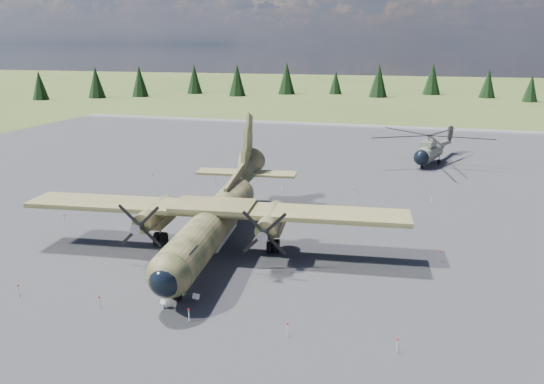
# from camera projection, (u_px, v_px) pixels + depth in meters

# --- Properties ---
(ground) EXTENTS (500.00, 500.00, 0.00)m
(ground) POSITION_uv_depth(u_px,v_px,m) (234.00, 240.00, 44.38)
(ground) COLOR #515D29
(ground) RESTS_ON ground
(apron) EXTENTS (120.00, 120.00, 0.04)m
(apron) POSITION_uv_depth(u_px,v_px,m) (267.00, 206.00, 53.66)
(apron) COLOR slate
(apron) RESTS_ON ground
(transport_plane) EXTENTS (30.17, 27.28, 9.92)m
(transport_plane) POSITION_uv_depth(u_px,v_px,m) (217.00, 213.00, 42.28)
(transport_plane) COLOR #373E22
(transport_plane) RESTS_ON ground
(helicopter_near) EXTENTS (20.69, 21.07, 4.22)m
(helicopter_near) POSITION_uv_depth(u_px,v_px,m) (430.00, 143.00, 71.35)
(helicopter_near) COLOR gray
(helicopter_near) RESTS_ON ground
(info_placard_left) EXTENTS (0.46, 0.30, 0.66)m
(info_placard_left) POSITION_uv_depth(u_px,v_px,m) (163.00, 303.00, 32.74)
(info_placard_left) COLOR gray
(info_placard_left) RESTS_ON ground
(info_placard_right) EXTENTS (0.49, 0.25, 0.74)m
(info_placard_right) POSITION_uv_depth(u_px,v_px,m) (196.00, 297.00, 33.29)
(info_placard_right) COLOR gray
(info_placard_right) RESTS_ON ground
(barrier_fence) EXTENTS (33.12, 29.62, 0.85)m
(barrier_fence) POSITION_uv_depth(u_px,v_px,m) (228.00, 234.00, 44.30)
(barrier_fence) COLOR silver
(barrier_fence) RESTS_ON ground
(treeline) EXTENTS (286.46, 291.97, 10.87)m
(treeline) POSITION_uv_depth(u_px,v_px,m) (173.00, 189.00, 42.15)
(treeline) COLOR black
(treeline) RESTS_ON ground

